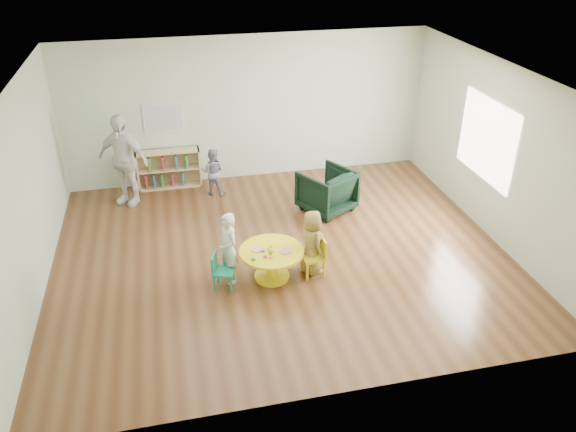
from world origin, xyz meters
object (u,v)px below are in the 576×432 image
at_px(kid_chair_right, 316,255).
at_px(armchair, 327,191).
at_px(kid_chair_left, 221,270).
at_px(toddler, 213,172).
at_px(bookshelf, 168,169).
at_px(adult_caretaker, 123,160).
at_px(child_right, 312,242).
at_px(child_left, 228,248).
at_px(activity_table, 272,259).

relative_size(kid_chair_right, armchair, 0.72).
distance_m(kid_chair_left, kid_chair_right, 1.41).
distance_m(armchair, toddler, 2.19).
xyz_separation_m(kid_chair_left, bookshelf, (-0.59, 3.55, 0.07)).
height_order(kid_chair_left, adult_caretaker, adult_caretaker).
bearing_deg(child_right, toddler, 6.75).
bearing_deg(toddler, child_left, 108.63).
distance_m(kid_chair_left, child_left, 0.32).
distance_m(kid_chair_right, armchair, 2.02).
bearing_deg(child_right, activity_table, 77.54).
relative_size(kid_chair_right, child_right, 0.60).
bearing_deg(adult_caretaker, kid_chair_right, -15.10).
xyz_separation_m(kid_chair_left, armchair, (2.12, 1.92, 0.09)).
distance_m(kid_chair_left, armchair, 2.86).
distance_m(kid_chair_right, child_right, 0.20).
xyz_separation_m(child_right, adult_caretaker, (-2.72, 2.93, 0.34)).
distance_m(kid_chair_right, adult_caretaker, 4.12).
bearing_deg(armchair, activity_table, 24.11).
relative_size(kid_chair_left, child_right, 0.54).
relative_size(activity_table, bookshelf, 0.79).
height_order(activity_table, kid_chair_right, kid_chair_right).
relative_size(activity_table, kid_chair_left, 1.71).
bearing_deg(kid_chair_right, bookshelf, 26.20).
distance_m(activity_table, toddler, 2.99).
height_order(kid_chair_left, kid_chair_right, kid_chair_right).
height_order(kid_chair_left, bookshelf, bookshelf).
distance_m(bookshelf, child_right, 3.97).
bearing_deg(activity_table, kid_chair_right, -4.09).
bearing_deg(armchair, toddler, -59.43).
xyz_separation_m(bookshelf, child_right, (1.95, -3.45, 0.14)).
bearing_deg(child_left, armchair, 112.25).
bearing_deg(activity_table, child_left, 174.04).
bearing_deg(bookshelf, toddler, -33.20).
bearing_deg(child_left, toddler, 158.66).
distance_m(kid_chair_left, bookshelf, 3.60).
relative_size(activity_table, toddler, 1.03).
height_order(bookshelf, toddler, toddler).
bearing_deg(kid_chair_left, toddler, -166.52).
bearing_deg(adult_caretaker, child_right, -14.95).
height_order(bookshelf, adult_caretaker, adult_caretaker).
bearing_deg(adult_caretaker, toddler, 31.82).
relative_size(armchair, adult_caretaker, 0.50).
height_order(bookshelf, child_left, child_left).
height_order(child_right, adult_caretaker, adult_caretaker).
height_order(activity_table, child_right, child_right).
height_order(toddler, adult_caretaker, adult_caretaker).
relative_size(toddler, adult_caretaker, 0.54).
bearing_deg(activity_table, armchair, 53.50).
height_order(kid_chair_right, toddler, toddler).
xyz_separation_m(armchair, child_right, (-0.76, -1.82, 0.12)).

